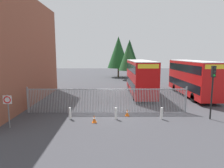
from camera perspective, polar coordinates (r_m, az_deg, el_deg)
The scene contains 14 objects.
ground_plane at distance 25.62m, azimuth -0.07°, elevation -3.10°, with size 100.00×100.00×0.00m, color #3D3D42.
palisade_fence at distance 17.55m, azimuth -1.45°, elevation -4.58°, with size 14.26×0.14×2.35m.
double_decker_bus_near_gate at distance 25.57m, azimuth 8.14°, elevation 2.29°, with size 2.54×10.81×4.42m.
double_decker_bus_behind_fence_left at distance 26.49m, azimuth 22.21°, elevation 1.96°, with size 2.54×10.81×4.42m.
bollard_near_left at distance 16.32m, azimuth -12.10°, elevation -8.35°, with size 0.20×0.20×0.95m, color silver.
bollard_center_front at distance 15.93m, azimuth 1.12°, elevation -8.58°, with size 0.20×0.20×0.95m, color silver.
bollard_near_right at distance 16.44m, azimuth 14.18°, elevation -8.29°, with size 0.20×0.20×0.95m, color silver.
traffic_cone_by_gate at distance 15.30m, azimuth -5.18°, elevation -10.06°, with size 0.34×0.34×0.59m.
traffic_cone_mid_forecourt at distance 16.85m, azimuth 4.44°, elevation -8.30°, with size 0.34×0.34×0.59m.
speed_limit_sign_post at distance 15.58m, azimuth -28.03°, elevation -5.03°, with size 0.60×0.14×2.40m.
traffic_light_kerbside at distance 17.35m, azimuth 27.22°, elevation 0.38°, with size 0.28×0.33×4.30m.
tree_tall_back at distance 45.38m, azimuth 1.87°, elevation 9.18°, with size 4.98×4.98×9.26m.
tree_short_side at distance 46.94m, azimuth 5.11°, elevation 9.10°, with size 4.17×4.17×8.67m.
tree_mid_row at distance 40.43m, azimuth 4.72°, elevation 7.91°, with size 3.90×3.90×7.55m.
Camera 1 is at (-0.17, -17.09, 5.15)m, focal length 31.49 mm.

